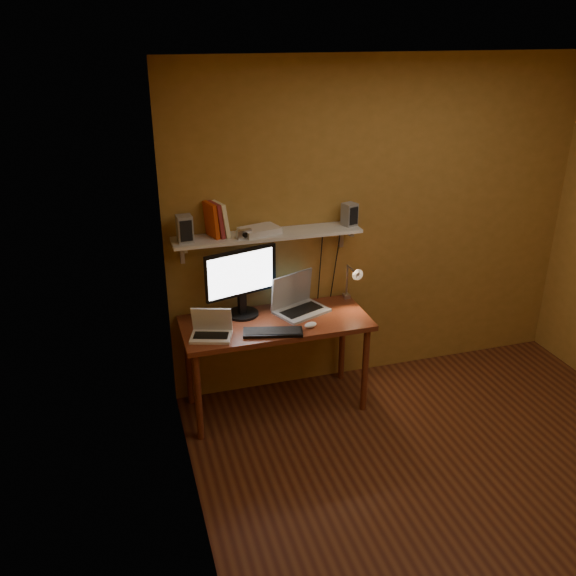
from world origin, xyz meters
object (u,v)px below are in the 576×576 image
object	(u,v)px
desk	(276,331)
shelf_camera	(244,234)
wall_shelf	(268,235)
router	(260,230)
monitor	(241,279)
keyboard	(273,332)
speaker_left	(185,229)
desk_lamp	(353,279)
mouse	(311,325)
laptop	(297,301)
netbook	(211,329)
speaker_right	(350,214)

from	to	relation	value
desk	shelf_camera	distance (m)	0.78
wall_shelf	router	xyz separation A→B (m)	(-0.06, 0.01, 0.04)
wall_shelf	monitor	size ratio (longest dim) A/B	2.47
wall_shelf	keyboard	world-z (taller)	wall_shelf
desk	speaker_left	distance (m)	1.02
shelf_camera	speaker_left	bearing A→B (deg)	172.63
desk_lamp	shelf_camera	bearing A→B (deg)	-179.80
monitor	desk_lamp	size ratio (longest dim) A/B	1.51
mouse	shelf_camera	world-z (taller)	shelf_camera
laptop	speaker_left	distance (m)	1.04
netbook	router	distance (m)	0.80
keyboard	router	distance (m)	0.75
desk	speaker_right	xyz separation A→B (m)	(0.64, 0.20, 0.80)
laptop	speaker_right	distance (m)	0.77
laptop	keyboard	size ratio (longest dim) A/B	1.09
speaker_left	desk	bearing A→B (deg)	-19.52
desk	mouse	bearing A→B (deg)	-38.30
wall_shelf	speaker_right	xyz separation A→B (m)	(0.64, 0.00, 0.10)
desk_lamp	netbook	bearing A→B (deg)	-168.97
desk_lamp	speaker_left	xyz separation A→B (m)	(-1.26, 0.05, 0.51)
desk	speaker_right	bearing A→B (deg)	17.05
wall_shelf	laptop	bearing A→B (deg)	-16.62
wall_shelf	speaker_left	distance (m)	0.61
netbook	shelf_camera	bearing A→B (deg)	54.31
mouse	speaker_right	size ratio (longest dim) A/B	0.58
netbook	desk	bearing A→B (deg)	29.45
mouse	router	xyz separation A→B (m)	(-0.28, 0.37, 0.63)
monitor	laptop	bearing A→B (deg)	-21.15
desk_lamp	router	xyz separation A→B (m)	(-0.72, 0.08, 0.44)
mouse	netbook	bearing A→B (deg)	155.94
laptop	desk_lamp	size ratio (longest dim) A/B	1.23
desk	router	distance (m)	0.76
desk	keyboard	size ratio (longest dim) A/B	3.31
laptop	netbook	xyz separation A→B (m)	(-0.71, -0.23, -0.02)
shelf_camera	mouse	bearing A→B (deg)	-35.65
monitor	desk_lamp	xyz separation A→B (m)	(0.87, -0.04, -0.08)
monitor	mouse	xyz separation A→B (m)	(0.43, -0.34, -0.28)
mouse	shelf_camera	size ratio (longest dim) A/B	0.87
speaker_right	mouse	bearing A→B (deg)	-157.62
keyboard	desk_lamp	size ratio (longest dim) A/B	1.13
monitor	mouse	bearing A→B (deg)	-54.32
wall_shelf	laptop	xyz separation A→B (m)	(0.21, -0.06, -0.53)
wall_shelf	desk_lamp	distance (m)	0.77
mouse	desk_lamp	xyz separation A→B (m)	(0.44, 0.30, 0.19)
keyboard	speaker_left	size ratio (longest dim) A/B	2.23
wall_shelf	speaker_right	distance (m)	0.65
shelf_camera	router	bearing A→B (deg)	30.92
speaker_right	desk_lamp	bearing A→B (deg)	-92.71
wall_shelf	desk_lamp	world-z (taller)	wall_shelf
laptop	speaker_right	size ratio (longest dim) A/B	2.67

